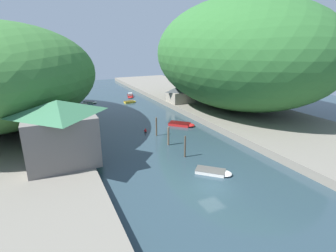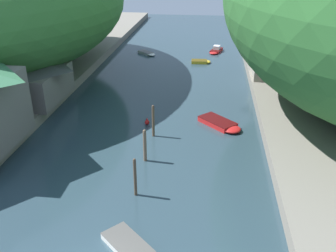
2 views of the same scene
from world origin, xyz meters
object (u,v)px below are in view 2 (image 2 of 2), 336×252
boat_cabin_cruiser (147,53)px  boat_navy_launch (133,250)px  boat_white_cruiser (222,124)px  right_bank_cottage (275,61)px  boat_moored_right (201,62)px  channel_buoy_near (147,122)px  boat_near_quay (216,50)px  boathouse_shed (31,80)px

boat_cabin_cruiser → boat_navy_launch: bearing=53.3°
boat_white_cruiser → boat_navy_launch: bearing=28.4°
right_bank_cottage → boat_moored_right: (-10.22, 9.87, -3.15)m
channel_buoy_near → boat_near_quay: bearing=77.2°
boathouse_shed → boat_moored_right: boathouse_shed is taller
boat_cabin_cruiser → boat_moored_right: bearing=110.7°
boat_white_cruiser → boat_moored_right: bearing=-127.8°
right_bank_cottage → channel_buoy_near: right_bank_cottage is taller
channel_buoy_near → boathouse_shed: bearing=167.7°
boat_near_quay → boat_moored_right: bearing=87.3°
boathouse_shed → channel_buoy_near: bearing=-12.3°
right_bank_cottage → boat_white_cruiser: size_ratio=1.23×
right_bank_cottage → boat_navy_launch: size_ratio=1.39×
boat_near_quay → channel_buoy_near: boat_near_quay is taller
right_bank_cottage → boat_cabin_cruiser: right_bank_cottage is taller
boat_moored_right → boat_cabin_cruiser: bearing=-116.7°
boathouse_shed → boat_white_cruiser: boathouse_shed is taller
boathouse_shed → boat_navy_launch: bearing=-53.2°
boat_moored_right → boat_white_cruiser: (3.02, -24.37, 0.05)m
right_bank_cottage → boat_near_quay: right_bank_cottage is taller
boat_white_cruiser → boat_near_quay: size_ratio=1.05×
right_bank_cottage → boat_white_cruiser: 16.48m
boat_white_cruiser → boat_near_quay: boat_near_quay is taller
boat_white_cruiser → boat_navy_launch: 20.00m
boathouse_shed → channel_buoy_near: (14.08, -3.07, -3.23)m
boat_moored_right → right_bank_cottage: bearing=43.5°
boathouse_shed → boat_navy_launch: boathouse_shed is taller
boat_near_quay → boat_cabin_cruiser: 12.58m
boat_moored_right → boathouse_shed: bearing=-43.8°
boat_white_cruiser → boat_navy_launch: (-5.77, -19.15, -0.06)m
right_bank_cottage → channel_buoy_near: size_ratio=7.93×
boat_navy_launch → boat_cabin_cruiser: boat_navy_launch is taller
boat_navy_launch → boat_moored_right: bearing=-139.9°
boathouse_shed → boat_near_quay: bearing=53.7°
boat_moored_right → boat_near_quay: 7.84m
boathouse_shed → boat_cabin_cruiser: (9.23, 26.11, -3.32)m
boat_white_cruiser → right_bank_cottage: bearing=-161.2°
right_bank_cottage → boat_near_quay: 19.30m
boathouse_shed → boat_near_quay: boathouse_shed is taller
boat_near_quay → channel_buoy_near: bearing=91.9°
right_bank_cottage → boat_near_quay: size_ratio=1.29×
boat_near_quay → boathouse_shed: bearing=68.5°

